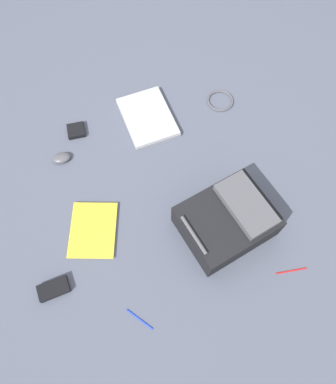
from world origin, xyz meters
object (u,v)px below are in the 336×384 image
Objects in this scene: backpack at (228,220)px; earbud_pouch at (76,131)px; computer_mouse at (62,158)px; laptop at (148,117)px; book_manual at (93,230)px; cable_coil at (220,101)px; power_brick at (54,289)px; pen_black at (140,319)px; pen_blue at (291,271)px.

backpack is 5.21× the size of earbud_pouch.
laptop is at bearing -75.76° from computer_mouse.
book_manual is 0.98m from cable_coil.
cable_coil is 1.13× the size of power_brick.
power_brick is at bearing 143.81° from laptop.
book_manual is at bearing 17.06° from pen_black.
earbud_pouch is (0.01, 0.38, -0.00)m from laptop.
computer_mouse is at bearing 52.51° from backpack.
power_brick is at bearing 58.45° from pen_black.
cable_coil is at bearing -32.93° from pen_black.
earbud_pouch is at bearing 7.99° from pen_black.
pen_blue is at bearing -154.79° from laptop.
backpack is at bearing -138.61° from earbud_pouch.
laptop and computer_mouse have the same top height.
book_manual is (-0.56, 0.37, -0.01)m from laptop.
cable_coil is at bearing -15.22° from backpack.
backpack is at bearing 164.78° from cable_coil.
backpack is 0.61m from book_manual.
cable_coil is at bearing -50.66° from power_brick.
laptop is 2.86× the size of power_brick.
power_brick is 0.39m from pen_black.
computer_mouse is 0.65× the size of pen_blue.
power_brick reaches higher than book_manual.
pen_black is at bearing 123.59° from backpack.
laptop is 0.49m from computer_mouse.
book_manual is 0.57m from earbud_pouch.
pen_blue is (0.04, -0.69, -0.00)m from pen_black.
laptop is 0.41m from cable_coil.
pen_blue is at bearing -138.97° from earbud_pouch.
laptop is at bearing -36.19° from power_brick.
backpack reaches higher than book_manual.
cable_coil is (0.17, -0.89, -0.01)m from computer_mouse.
earbud_pouch is at bearing 89.15° from laptop.
book_manual is 0.42m from computer_mouse.
earbud_pouch is at bearing 41.03° from pen_blue.
computer_mouse is at bearing -9.02° from power_brick.
laptop is 1.02m from pen_black.
pen_black is at bearing -167.69° from computer_mouse.
backpack is at bearing 40.07° from pen_blue.
cable_coil is at bearing -53.39° from book_manual.
laptop is 0.38m from earbud_pouch.
cable_coil is at bearing -86.55° from laptop.
laptop is at bearing 18.09° from backpack.
pen_black is (-0.99, 0.24, -0.01)m from laptop.
pen_black is (-0.84, -0.23, -0.01)m from computer_mouse.
cable_coil reaches higher than pen_blue.
backpack reaches higher than pen_blue.
cable_coil reaches higher than pen_black.
backpack is at bearing -161.91° from laptop.
book_manual is 2.30× the size of pen_black.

